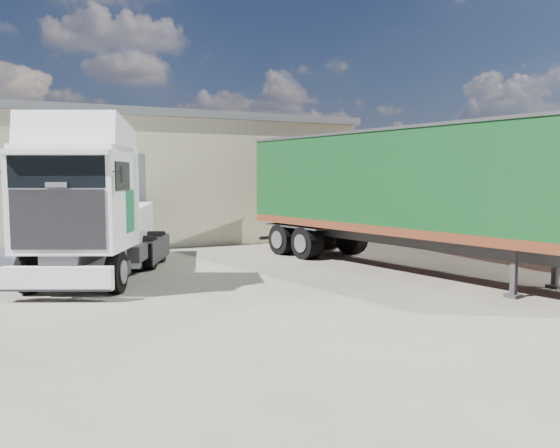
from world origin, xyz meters
name	(u,v)px	position (x,y,z in m)	size (l,w,h in m)	color
ground	(241,307)	(0.00, 0.00, 0.00)	(120.00, 120.00, 0.00)	#292822
brick_boundary_wall	(457,214)	(11.50, 6.00, 1.25)	(0.35, 26.00, 2.50)	brown
tractor_unit	(88,214)	(-2.65, 3.96, 1.79)	(4.77, 6.64, 4.25)	black
box_trailer	(406,185)	(6.07, 2.29, 2.49)	(4.95, 12.57, 4.09)	#2D2D30
panel_van	(116,234)	(-1.55, 6.82, 0.96)	(3.05, 4.86, 1.85)	black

